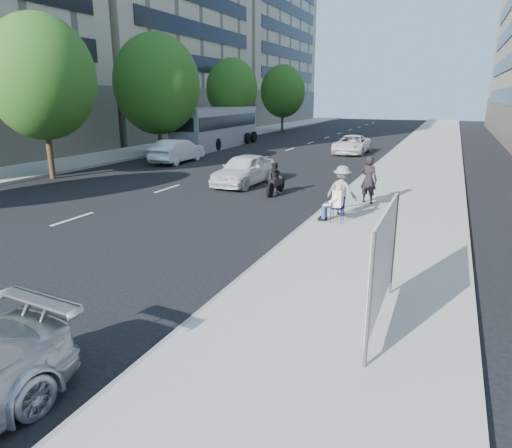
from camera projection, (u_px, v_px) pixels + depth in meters
The scene contains 17 objects.
ground at pixel (205, 262), 12.09m from camera, with size 160.00×160.00×0.00m, color black.
near_sidewalk at pixel (419, 166), 28.28m from camera, with size 5.00×120.00×0.15m, color #A5A29A.
far_sidewalk at pixel (143, 151), 36.09m from camera, with size 4.50×120.00×0.15m, color #A5A29A.
far_bldg_north at pixel (227, 34), 74.51m from camera, with size 22.00×28.00×28.00m, color tan.
tree_far_b at pixel (41, 78), 22.94m from camera, with size 5.40×5.40×8.24m.
tree_far_c at pixel (157, 84), 31.83m from camera, with size 6.00×6.00×8.47m.
tree_far_d at pixel (232, 89), 42.50m from camera, with size 4.80×4.80×7.65m.
tree_far_e at pixel (283, 91), 54.93m from camera, with size 5.40×5.40×7.89m.
seated_protester at pixel (335, 200), 15.28m from camera, with size 0.83×1.12×1.31m.
jogger at pixel (342, 190), 16.09m from camera, with size 1.13×0.65×1.75m, color gray.
pedestrian_woman at pixel (369, 180), 17.88m from camera, with size 0.68×0.44×1.86m, color black.
protest_banner at pixel (383, 261), 8.15m from camera, with size 0.08×3.06×2.20m.
white_sedan_near at pixel (244, 170), 22.39m from camera, with size 1.78×4.42×1.51m, color white.
white_sedan_mid at pixel (177, 151), 29.96m from camera, with size 1.60×4.60×1.51m, color silver.
white_sedan_far at pixel (352, 145), 34.60m from camera, with size 2.27×4.93×1.37m, color white.
motorcycle at pixel (275, 180), 20.20m from camera, with size 0.71×2.04×1.42m.
bus at pixel (217, 128), 38.81m from camera, with size 3.11×12.15×3.30m.
Camera 1 is at (5.68, -9.93, 4.25)m, focal length 32.00 mm.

